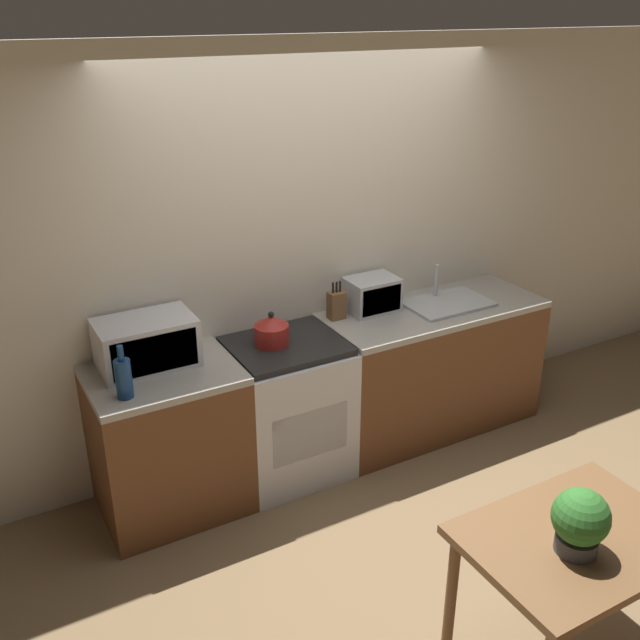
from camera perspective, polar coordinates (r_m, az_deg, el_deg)
ground_plane at (r=4.42m, az=5.58°, el=-14.67°), size 16.00×16.00×0.00m
wall_back at (r=4.53m, az=-0.83°, el=5.31°), size 10.00×0.06×2.60m
counter_left_run at (r=4.24m, az=-11.97°, el=-9.48°), size 0.82×0.62×0.90m
counter_right_run at (r=4.99m, az=8.80°, el=-3.76°), size 1.52×0.62×0.90m
stove_range at (r=4.47m, az=-2.65°, el=-7.08°), size 0.69×0.62×0.90m
kettle at (r=4.21m, az=-3.90°, el=-0.83°), size 0.21×0.21×0.21m
microwave at (r=4.05m, az=-13.72°, el=-1.80°), size 0.53×0.34×0.28m
bottle at (r=3.77m, az=-15.44°, el=-4.47°), size 0.08×0.08×0.29m
knife_block at (r=4.54m, az=1.32°, el=1.22°), size 0.11×0.08×0.25m
toaster_oven at (r=4.67m, az=4.18°, el=2.05°), size 0.33×0.24×0.22m
sink_basin at (r=4.86m, az=10.10°, el=1.41°), size 0.57×0.38×0.24m
dining_table at (r=3.32m, az=19.65°, el=-17.25°), size 0.93×0.67×0.74m
potted_plant at (r=3.09m, az=20.10°, el=-14.83°), size 0.23×0.23×0.28m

